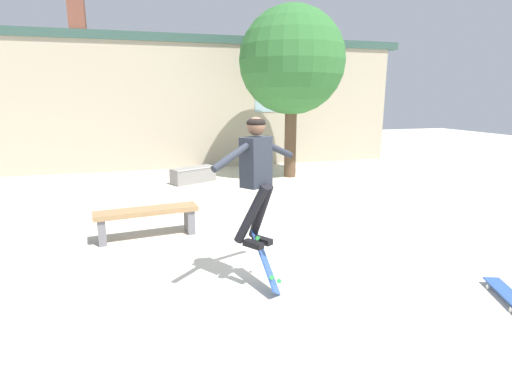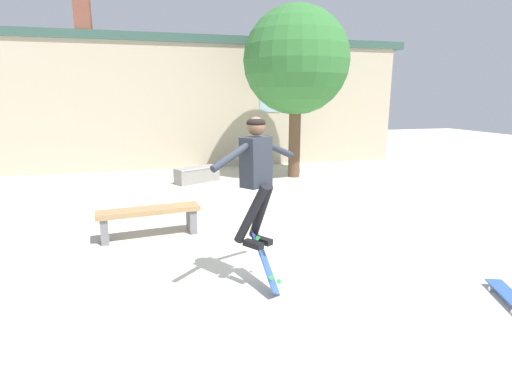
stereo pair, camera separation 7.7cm
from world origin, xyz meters
name	(u,v)px [view 2 (the right image)]	position (x,y,z in m)	size (l,w,h in m)	color
ground_plane	(263,273)	(0.00, 0.00, 0.00)	(40.00, 40.00, 0.00)	beige
building_backdrop	(189,101)	(-0.02, 8.43, 2.12)	(15.02, 0.52, 5.10)	#B7A88E
tree_right	(296,61)	(2.68, 6.02, 3.20)	(2.90, 2.90, 4.67)	brown
park_bench	(149,216)	(-1.42, 1.82, 0.36)	(1.68, 0.56, 0.50)	#99754C
skate_ledge	(197,175)	(-0.12, 5.96, 0.21)	(1.28, 0.91, 0.42)	gray
skater	(256,170)	(-0.18, -0.30, 1.44)	(1.20, 0.83, 1.53)	#282D38
skateboard_flipping	(265,261)	(-0.09, -0.39, 0.34)	(0.27, 0.76, 0.68)	#2D519E
skateboard_resting	(511,297)	(2.48, -1.49, 0.07)	(0.50, 0.88, 0.08)	#2D519E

